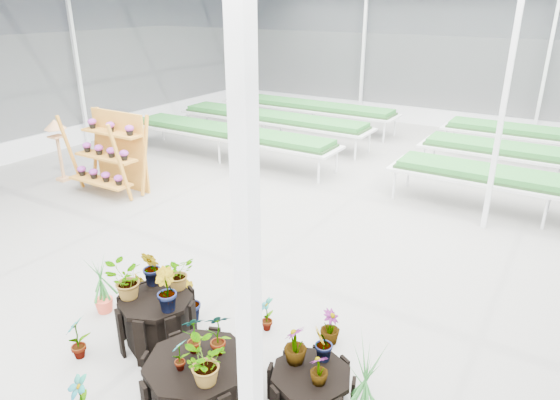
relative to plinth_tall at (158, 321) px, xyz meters
The scene contains 10 objects.
ground_plane 2.02m from the plinth_tall, 92.64° to the left, with size 24.00×24.00×0.00m, color gray.
greenhouse_shell 2.77m from the plinth_tall, 92.64° to the left, with size 18.00×24.00×4.50m, color white, non-canonical shape.
steel_frame 2.77m from the plinth_tall, 92.64° to the left, with size 18.00×24.00×4.50m, color silver, non-canonical shape.
nursery_benches 9.20m from the plinth_tall, 90.57° to the left, with size 16.00×7.00×0.84m, color silver, non-canonical shape.
plinth_tall is the anchor object (origin of this frame).
plinth_mid 1.34m from the plinth_tall, 26.57° to the right, with size 1.19×1.19×0.63m, color black.
plinth_low 2.21m from the plinth_tall, ahead, with size 0.93×0.93×0.42m, color black.
shelf_rack 6.02m from the plinth_tall, 144.77° to the left, with size 1.74×0.92×1.84m, color #BF7E27, non-canonical shape.
bird_table 7.39m from the plinth_tall, 152.72° to the left, with size 0.37×0.37×1.54m, color tan, non-canonical shape.
nursery_plants 0.83m from the plinth_tall, ahead, with size 4.64×2.84×1.21m.
Camera 1 is at (4.27, -5.76, 4.20)m, focal length 32.00 mm.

